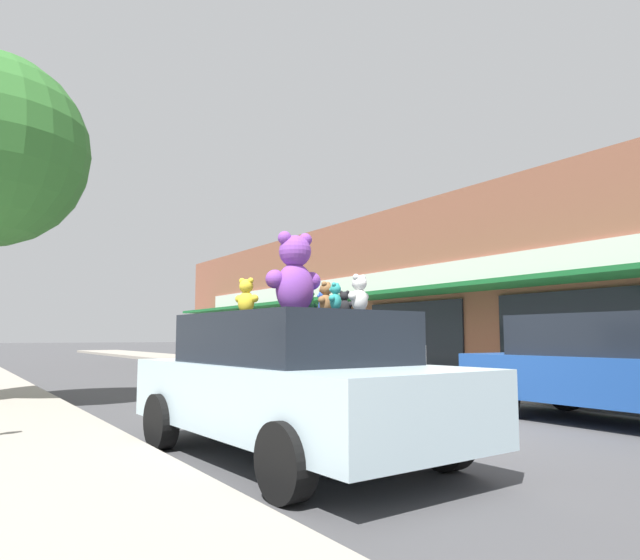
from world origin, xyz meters
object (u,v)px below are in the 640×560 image
object	(u,v)px
teddy_bear_teal	(335,297)
teddy_bear_yellow	(246,296)
teddy_bear_black	(345,303)
parked_car_far_center	(335,353)
plush_art_car	(291,382)
teddy_bear_brown	(326,298)
teddy_bear_green	(309,304)
teddy_bear_white	(359,294)
teddy_bear_blue	(323,302)
teddy_bear_giant	(295,275)
parked_car_far_left	(612,366)

from	to	relation	value
teddy_bear_teal	teddy_bear_yellow	world-z (taller)	teddy_bear_yellow
teddy_bear_black	parked_car_far_center	xyz separation A→B (m)	(4.60, 6.76, -0.79)
plush_art_car	teddy_bear_yellow	world-z (taller)	teddy_bear_yellow
teddy_bear_brown	teddy_bear_green	size ratio (longest dim) A/B	1.31
teddy_bear_brown	teddy_bear_white	bearing A→B (deg)	65.69
teddy_bear_blue	parked_car_far_center	size ratio (longest dim) A/B	0.07
teddy_bear_white	teddy_bear_black	bearing A→B (deg)	-121.22
teddy_bear_blue	teddy_bear_yellow	xyz separation A→B (m)	(-0.88, 0.18, 0.05)
teddy_bear_brown	parked_car_far_center	world-z (taller)	teddy_bear_brown
teddy_bear_giant	teddy_bear_green	size ratio (longest dim) A/B	3.48
teddy_bear_white	teddy_bear_green	xyz separation A→B (m)	(0.02, 0.98, -0.06)
teddy_bear_giant	teddy_bear_green	distance (m)	0.43
parked_car_far_center	teddy_bear_black	bearing A→B (deg)	-124.23
teddy_bear_giant	teddy_bear_brown	distance (m)	0.49
teddy_bear_yellow	parked_car_far_center	xyz separation A→B (m)	(5.56, 6.27, -0.85)
teddy_bear_giant	teddy_bear_green	bearing A→B (deg)	-153.25
teddy_bear_giant	teddy_bear_black	world-z (taller)	teddy_bear_giant
teddy_bear_teal	parked_car_far_center	world-z (taller)	teddy_bear_teal
teddy_bear_blue	parked_car_far_center	world-z (taller)	teddy_bear_blue
teddy_bear_brown	parked_car_far_center	bearing A→B (deg)	-156.85
teddy_bear_teal	teddy_bear_blue	bearing A→B (deg)	-148.83
plush_art_car	teddy_bear_green	size ratio (longest dim) A/B	16.15
teddy_bear_blue	parked_car_far_left	distance (m)	4.80
teddy_bear_black	parked_car_far_left	bearing A→B (deg)	-131.06
parked_car_far_left	teddy_bear_blue	bearing A→B (deg)	171.75
teddy_bear_black	parked_car_far_left	size ratio (longest dim) A/B	0.06
plush_art_car	teddy_bear_giant	distance (m)	1.20
teddy_bear_black	teddy_bear_white	bearing A→B (deg)	125.29
plush_art_car	teddy_bear_blue	bearing A→B (deg)	10.20
teddy_bear_teal	teddy_bear_brown	world-z (taller)	teddy_bear_brown
teddy_bear_white	parked_car_far_center	bearing A→B (deg)	-136.23
teddy_bear_white	teddy_bear_yellow	bearing A→B (deg)	-63.05
parked_car_far_left	teddy_bear_brown	bearing A→B (deg)	175.04
teddy_bear_white	teddy_bear_teal	size ratio (longest dim) A/B	1.47
teddy_bear_yellow	teddy_bear_giant	bearing A→B (deg)	-131.60
teddy_bear_yellow	parked_car_far_left	bearing A→B (deg)	-130.96
teddy_bear_yellow	parked_car_far_left	world-z (taller)	teddy_bear_yellow
parked_car_far_center	teddy_bear_white	bearing A→B (deg)	-123.33
plush_art_car	teddy_bear_yellow	size ratio (longest dim) A/B	11.15
teddy_bear_white	teddy_bear_yellow	world-z (taller)	same
teddy_bear_black	parked_car_far_center	size ratio (longest dim) A/B	0.06
plush_art_car	teddy_bear_black	distance (m)	1.04
teddy_bear_green	teddy_bear_white	bearing A→B (deg)	129.28
teddy_bear_giant	teddy_bear_yellow	xyz separation A→B (m)	(-0.55, 0.09, -0.26)
teddy_bear_white	parked_car_far_left	xyz separation A→B (m)	(4.75, 0.10, -0.87)
teddy_bear_green	parked_car_far_center	xyz separation A→B (m)	(4.73, 6.25, -0.79)
teddy_bear_teal	teddy_bear_green	bearing A→B (deg)	-142.42
teddy_bear_giant	teddy_bear_yellow	world-z (taller)	teddy_bear_giant
teddy_bear_black	teddy_bear_brown	size ratio (longest dim) A/B	0.74
teddy_bear_giant	parked_car_far_left	world-z (taller)	teddy_bear_giant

